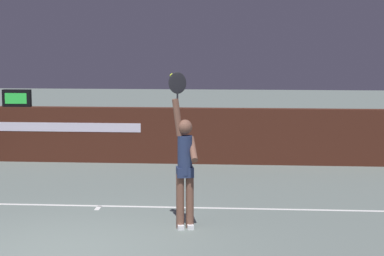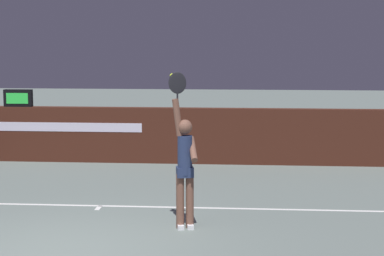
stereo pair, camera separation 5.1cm
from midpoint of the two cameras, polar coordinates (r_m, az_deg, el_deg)
The scene contains 5 objects.
ground_plane at distance 9.86m, azimuth -11.29°, elevation -10.38°, with size 60.00×60.00×0.00m, color slate.
back_wall at distance 16.37m, azimuth -4.86°, elevation -0.60°, with size 16.02×0.28×1.35m.
speed_display at distance 16.98m, azimuth -14.74°, elevation 2.47°, with size 0.69×0.17×0.42m.
tennis_player at distance 10.65m, azimuth -0.76°, elevation -3.07°, with size 0.49×0.51×2.51m.
tennis_ball at distance 10.48m, azimuth -1.86°, elevation 4.47°, with size 0.07×0.07×0.07m.
Camera 1 is at (2.55, -9.02, 3.04)m, focal length 62.80 mm.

